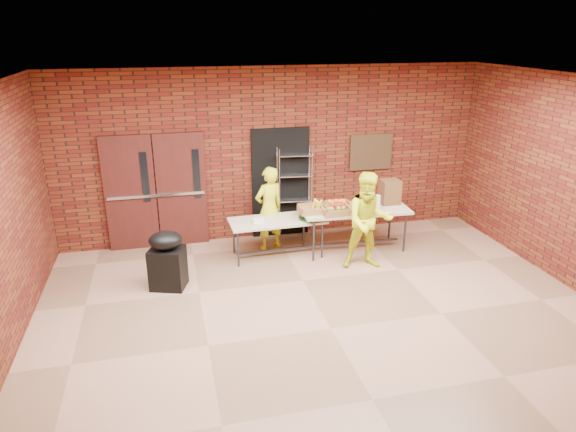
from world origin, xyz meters
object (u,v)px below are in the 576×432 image
at_px(coffee_dispenser, 390,192).
at_px(covered_grill, 167,260).
at_px(table_left, 277,223).
at_px(table_right, 355,212).
at_px(volunteer_man, 369,221).
at_px(wire_rack, 294,193).
at_px(volunteer_woman, 269,208).

bearing_deg(coffee_dispenser, covered_grill, -168.53).
xyz_separation_m(table_left, coffee_dispenser, (2.12, 0.07, 0.39)).
distance_m(table_right, covered_grill, 3.40).
xyz_separation_m(table_right, volunteer_man, (-0.04, -0.74, 0.10)).
xyz_separation_m(wire_rack, coffee_dispenser, (1.60, -0.76, 0.13)).
bearing_deg(volunteer_man, table_left, 159.58).
distance_m(coffee_dispenser, volunteer_woman, 2.22).
bearing_deg(coffee_dispenser, wire_rack, 154.57).
relative_size(wire_rack, table_right, 0.89).
bearing_deg(table_left, volunteer_woman, 98.79).
relative_size(wire_rack, covered_grill, 1.88).
bearing_deg(covered_grill, volunteer_woman, 50.18).
xyz_separation_m(wire_rack, covered_grill, (-2.43, -1.58, -0.41)).
bearing_deg(wire_rack, table_right, -37.72).
bearing_deg(covered_grill, coffee_dispenser, 30.56).
bearing_deg(wire_rack, volunteer_man, -55.42).
height_order(wire_rack, coffee_dispenser, wire_rack).
relative_size(table_left, covered_grill, 1.80).
height_order(wire_rack, volunteer_woman, wire_rack).
height_order(covered_grill, volunteer_man, volunteer_man).
height_order(table_right, covered_grill, covered_grill).
distance_m(wire_rack, table_right, 1.26).
bearing_deg(wire_rack, table_left, -115.16).
height_order(wire_rack, table_right, wire_rack).
xyz_separation_m(table_right, covered_grill, (-3.32, -0.70, -0.26)).
xyz_separation_m(table_left, table_right, (1.41, -0.05, 0.10)).
distance_m(wire_rack, coffee_dispenser, 1.78).
xyz_separation_m(table_right, volunteer_woman, (-1.48, 0.41, 0.05)).
height_order(table_right, coffee_dispenser, coffee_dispenser).
height_order(table_right, volunteer_woman, volunteer_woman).
height_order(table_right, volunteer_man, volunteer_man).
relative_size(covered_grill, volunteer_woman, 0.61).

